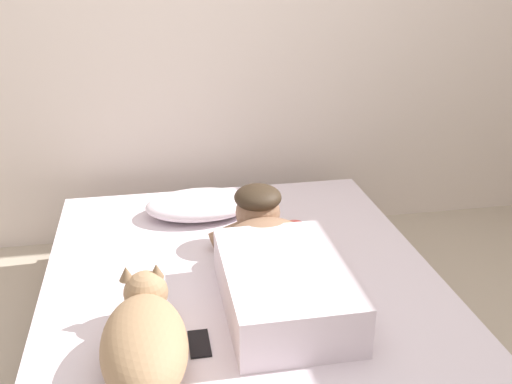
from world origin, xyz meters
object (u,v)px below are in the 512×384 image
Objects in this scene: bed at (245,322)px; coffee_cup at (295,232)px; pillow at (200,205)px; person_lying at (276,264)px; dog at (145,338)px; cell_phone at (199,344)px.

bed is 15.88× the size of coffee_cup.
coffee_cup is at bearing 48.93° from bed.
bed is 0.70m from pillow.
dog is (-0.49, -0.36, -0.00)m from person_lying.
bed is 0.47m from coffee_cup.
cell_phone reaches higher than bed.
pillow reaches higher than coffee_cup.
bed is 0.31m from person_lying.
cell_phone is at bearing -126.40° from coffee_cup.
person_lying is (0.21, -0.70, 0.05)m from pillow.
cell_phone is at bearing -121.41° from bed.
bed is 3.45× the size of dog.
coffee_cup is at bearing -40.74° from pillow.
pillow is at bearing 75.59° from dog.
dog is 4.60× the size of coffee_cup.
pillow is 0.90× the size of dog.
pillow is 0.99m from cell_phone.
dog is 0.21m from cell_phone.
dog is 4.11× the size of cell_phone.
person_lying is at bearing -114.42° from coffee_cup.
bed is 14.18× the size of cell_phone.
bed is 3.82× the size of pillow.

